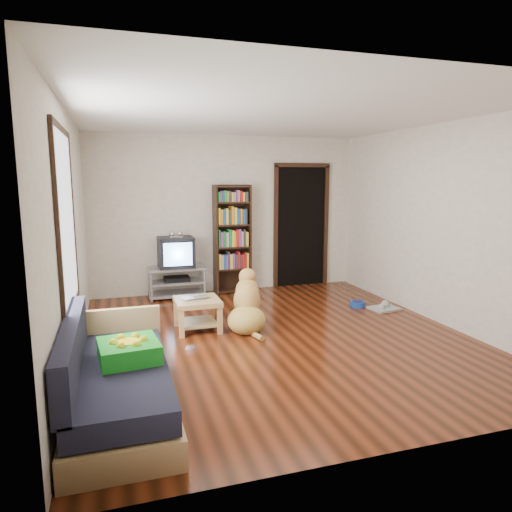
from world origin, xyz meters
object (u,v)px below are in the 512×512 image
object	(u,v)px
tv_stand	(177,281)
coffee_table	(197,308)
green_cushion	(129,351)
crt_tv	(176,252)
dog_bowl	(358,304)
grey_rag	(384,308)
bookshelf	(232,233)
sofa	(115,384)
dog	(247,307)
laptop	(198,299)

from	to	relation	value
tv_stand	coffee_table	world-z (taller)	tv_stand
green_cushion	crt_tv	bearing A→B (deg)	70.32
dog_bowl	grey_rag	xyz separation A→B (m)	(0.30, -0.25, -0.03)
grey_rag	bookshelf	world-z (taller)	bookshelf
grey_rag	coffee_table	xyz separation A→B (m)	(-2.78, -0.10, 0.27)
crt_tv	coffee_table	xyz separation A→B (m)	(0.03, -1.75, -0.46)
green_cushion	tv_stand	world-z (taller)	green_cushion
dog_bowl	sofa	size ratio (longest dim) A/B	0.12
dog_bowl	sofa	bearing A→B (deg)	-147.05
crt_tv	dog	size ratio (longest dim) A/B	0.62
laptop	dog_bowl	size ratio (longest dim) A/B	1.51
tv_stand	dog	distance (m)	1.96
bookshelf	sofa	bearing A→B (deg)	-117.32
crt_tv	sofa	xyz separation A→B (m)	(-0.97, -3.65, -0.48)
dog_bowl	grey_rag	bearing A→B (deg)	-39.81
green_cushion	grey_rag	xyz separation A→B (m)	(3.66, 1.93, -0.48)
laptop	coffee_table	distance (m)	0.14
laptop	crt_tv	xyz separation A→B (m)	(-0.03, 1.78, 0.33)
crt_tv	bookshelf	xyz separation A→B (m)	(0.95, 0.07, 0.26)
bookshelf	dog	bearing A→B (deg)	-98.93
green_cushion	dog	xyz separation A→B (m)	(1.49, 1.70, -0.22)
tv_stand	crt_tv	distance (m)	0.47
laptop	sofa	bearing A→B (deg)	-127.61
grey_rag	dog	world-z (taller)	dog
green_cushion	tv_stand	xyz separation A→B (m)	(0.85, 3.55, -0.23)
grey_rag	bookshelf	bearing A→B (deg)	137.24
green_cushion	sofa	xyz separation A→B (m)	(-0.12, -0.08, -0.24)
laptop	coffee_table	bearing A→B (deg)	80.60
dog_bowl	bookshelf	size ratio (longest dim) A/B	0.12
tv_stand	crt_tv	xyz separation A→B (m)	(0.00, 0.02, 0.47)
green_cushion	crt_tv	distance (m)	3.68
dog_bowl	bookshelf	world-z (taller)	bookshelf
bookshelf	dog_bowl	bearing A→B (deg)	-43.29
green_cushion	tv_stand	bearing A→B (deg)	70.24
laptop	dog_bowl	distance (m)	2.54
tv_stand	coffee_table	distance (m)	1.73
coffee_table	sofa	bearing A→B (deg)	-117.83
bookshelf	tv_stand	bearing A→B (deg)	-174.37
bookshelf	coffee_table	world-z (taller)	bookshelf
dog_bowl	coffee_table	distance (m)	2.51
grey_rag	dog	size ratio (longest dim) A/B	0.43
grey_rag	laptop	bearing A→B (deg)	-177.22
dog_bowl	grey_rag	world-z (taller)	dog_bowl
bookshelf	dog	distance (m)	2.09
grey_rag	dog	distance (m)	2.19
tv_stand	dog	bearing A→B (deg)	-70.79
sofa	dog	xyz separation A→B (m)	(1.62, 1.78, 0.02)
dog_bowl	dog	size ratio (longest dim) A/B	0.23
green_cushion	coffee_table	distance (m)	2.04
grey_rag	coffee_table	bearing A→B (deg)	-177.84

